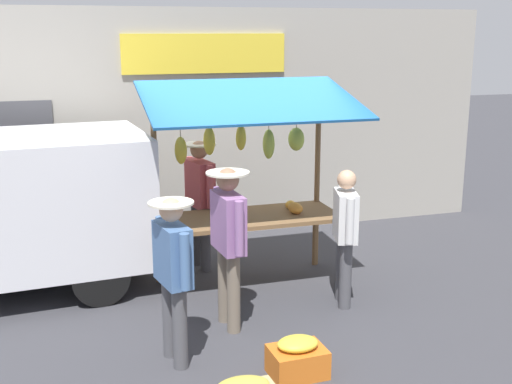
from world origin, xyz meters
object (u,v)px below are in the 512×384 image
(shopper_in_grey_tee, at_px, (228,234))
(shopper_in_striped_shirt, at_px, (173,268))
(market_stall, at_px, (249,162))
(shopper_with_shopping_bag, at_px, (345,228))
(produce_crate_near, at_px, (297,358))
(vendor_with_sunhat, at_px, (200,193))

(shopper_in_grey_tee, distance_m, shopper_in_striped_shirt, 0.91)
(market_stall, bearing_deg, shopper_with_shopping_bag, 132.14)
(shopper_in_striped_shirt, height_order, produce_crate_near, shopper_in_striped_shirt)
(market_stall, xyz_separation_m, shopper_with_shopping_bag, (-0.85, 0.94, -0.63))
(shopper_in_grey_tee, xyz_separation_m, shopper_in_striped_shirt, (0.69, 0.59, -0.08))
(market_stall, xyz_separation_m, vendor_with_sunhat, (0.44, -0.71, -0.52))
(market_stall, relative_size, produce_crate_near, 4.84)
(produce_crate_near, bearing_deg, market_stall, -95.76)
(shopper_with_shopping_bag, bearing_deg, shopper_in_grey_tee, 113.45)
(shopper_in_grey_tee, bearing_deg, shopper_in_striped_shirt, 125.70)
(vendor_with_sunhat, xyz_separation_m, produce_crate_near, (-0.21, 3.02, -0.85))
(shopper_in_grey_tee, xyz_separation_m, produce_crate_near, (-0.33, 1.18, -0.86))
(market_stall, height_order, shopper_in_striped_shirt, market_stall)
(vendor_with_sunhat, distance_m, shopper_in_striped_shirt, 2.56)
(vendor_with_sunhat, bearing_deg, market_stall, 20.75)
(vendor_with_sunhat, xyz_separation_m, shopper_with_shopping_bag, (-1.30, 1.66, -0.11))
(shopper_in_striped_shirt, xyz_separation_m, produce_crate_near, (-1.02, 0.59, -0.78))
(vendor_with_sunhat, height_order, shopper_in_grey_tee, shopper_in_grey_tee)
(vendor_with_sunhat, xyz_separation_m, shopper_in_striped_shirt, (0.80, 2.43, -0.07))
(shopper_with_shopping_bag, relative_size, produce_crate_near, 3.06)
(market_stall, bearing_deg, shopper_in_striped_shirt, 54.00)
(shopper_with_shopping_bag, height_order, shopper_in_striped_shirt, shopper_in_striped_shirt)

